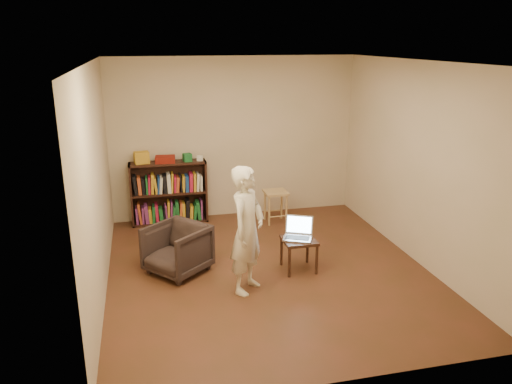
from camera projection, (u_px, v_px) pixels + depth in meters
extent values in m
plane|color=#452D16|center=(268.00, 270.00, 6.41)|extent=(4.50, 4.50, 0.00)
plane|color=white|center=(270.00, 62.00, 5.64)|extent=(4.50, 4.50, 0.00)
plane|color=beige|center=(234.00, 138.00, 8.12)|extent=(4.00, 0.00, 4.00)
plane|color=beige|center=(97.00, 183.00, 5.59)|extent=(0.00, 4.50, 4.50)
plane|color=beige|center=(418.00, 164.00, 6.46)|extent=(0.00, 4.50, 4.50)
cube|color=black|center=(131.00, 195.00, 7.83)|extent=(0.03, 0.30, 1.00)
cube|color=black|center=(205.00, 190.00, 8.08)|extent=(0.03, 0.30, 1.00)
cube|color=black|center=(168.00, 190.00, 8.09)|extent=(1.20, 0.02, 1.00)
cube|color=black|center=(171.00, 221.00, 8.10)|extent=(1.20, 0.30, 0.03)
cube|color=black|center=(169.00, 193.00, 7.96)|extent=(1.14, 0.30, 0.03)
cube|color=black|center=(167.00, 163.00, 7.81)|extent=(1.20, 0.30, 0.03)
cube|color=gold|center=(142.00, 158.00, 7.71)|extent=(0.25, 0.20, 0.18)
cube|color=maroon|center=(165.00, 159.00, 7.77)|extent=(0.32, 0.25, 0.10)
cube|color=#1C692C|center=(187.00, 157.00, 7.84)|extent=(0.15, 0.15, 0.12)
cube|color=silver|center=(200.00, 158.00, 7.90)|extent=(0.11, 0.11, 0.07)
cube|color=tan|center=(276.00, 192.00, 7.96)|extent=(0.36, 0.36, 0.04)
cylinder|color=tan|center=(269.00, 211.00, 7.87)|extent=(0.03, 0.03, 0.48)
cylinder|color=tan|center=(286.00, 210.00, 7.94)|extent=(0.03, 0.03, 0.48)
cylinder|color=tan|center=(265.00, 206.00, 8.14)|extent=(0.03, 0.03, 0.48)
cylinder|color=tan|center=(282.00, 204.00, 8.20)|extent=(0.03, 0.03, 0.48)
imported|color=#332622|center=(177.00, 249.00, 6.28)|extent=(0.96, 0.96, 0.63)
cube|color=black|center=(299.00, 240.00, 6.32)|extent=(0.41, 0.41, 0.04)
cylinder|color=black|center=(289.00, 263.00, 6.18)|extent=(0.04, 0.04, 0.39)
cylinder|color=black|center=(317.00, 260.00, 6.26)|extent=(0.04, 0.04, 0.39)
cylinder|color=black|center=(281.00, 251.00, 6.51)|extent=(0.04, 0.04, 0.39)
cylinder|color=black|center=(307.00, 249.00, 6.59)|extent=(0.04, 0.04, 0.39)
cube|color=#ADACB1|center=(297.00, 238.00, 6.31)|extent=(0.43, 0.38, 0.02)
cube|color=black|center=(297.00, 238.00, 6.30)|extent=(0.33, 0.25, 0.00)
cube|color=#ADACB1|center=(299.00, 225.00, 6.42)|extent=(0.35, 0.22, 0.24)
cube|color=#B6E1FF|center=(299.00, 225.00, 6.42)|extent=(0.31, 0.19, 0.20)
imported|color=beige|center=(247.00, 230.00, 5.71)|extent=(0.63, 0.65, 1.51)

